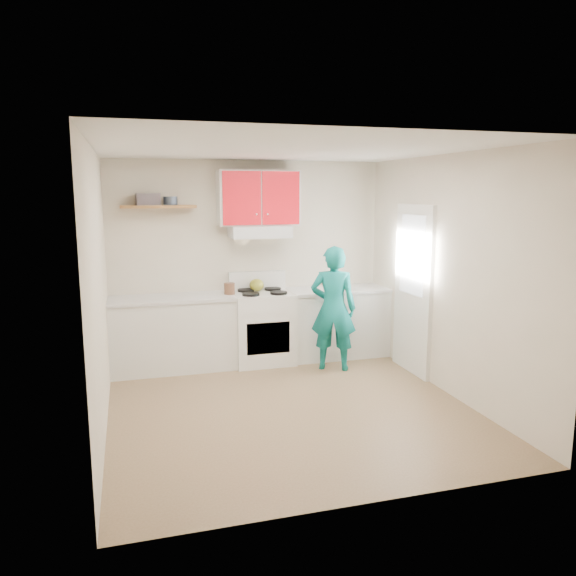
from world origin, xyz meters
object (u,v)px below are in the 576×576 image
object	(u,v)px
stove	(262,328)
kettle	(257,285)
crock	(229,289)
person	(333,308)
tin	(170,201)

from	to	relation	value
stove	kettle	world-z (taller)	kettle
crock	person	distance (m)	1.33
tin	person	size ratio (longest dim) A/B	0.11
stove	crock	xyz separation A→B (m)	(-0.42, 0.01, 0.52)
kettle	person	world-z (taller)	person
crock	person	world-z (taller)	person
stove	crock	size ratio (longest dim) A/B	5.60
crock	person	bearing A→B (deg)	-23.90
tin	crock	distance (m)	1.31
tin	kettle	bearing A→B (deg)	-0.73
tin	kettle	size ratio (longest dim) A/B	0.90
kettle	person	bearing A→B (deg)	-50.66
tin	kettle	distance (m)	1.52
stove	kettle	distance (m)	0.56
kettle	person	distance (m)	1.07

